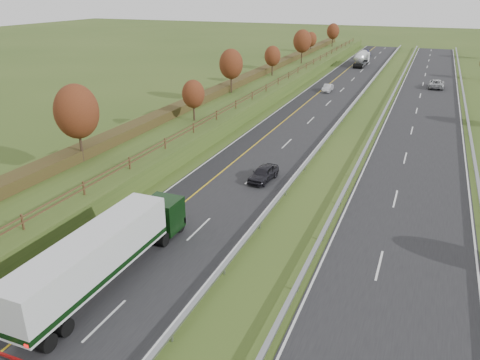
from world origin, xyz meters
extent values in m
plane|color=#374D1B|center=(8.00, 55.00, 0.00)|extent=(400.00, 400.00, 0.00)
cube|color=black|center=(0.00, 60.00, 0.02)|extent=(10.50, 200.00, 0.04)
cube|color=black|center=(16.50, 60.00, 0.02)|extent=(10.50, 200.00, 0.04)
cube|color=black|center=(-3.75, 60.00, 0.02)|extent=(3.00, 200.00, 0.04)
cube|color=silver|center=(-5.05, 60.00, 0.05)|extent=(0.15, 200.00, 0.01)
cube|color=gold|center=(-2.25, 60.00, 0.05)|extent=(0.15, 200.00, 0.01)
cube|color=silver|center=(5.05, 60.00, 0.05)|extent=(0.15, 200.00, 0.01)
cube|color=silver|center=(11.45, 60.00, 0.05)|extent=(0.15, 200.00, 0.01)
cube|color=silver|center=(21.55, 60.00, 0.05)|extent=(0.15, 200.00, 0.01)
cube|color=silver|center=(1.25, 11.00, 0.05)|extent=(0.15, 4.00, 0.01)
cube|color=silver|center=(1.25, 23.00, 0.05)|extent=(0.15, 4.00, 0.01)
cube|color=silver|center=(15.25, 23.00, 0.05)|extent=(0.15, 4.00, 0.01)
cube|color=silver|center=(1.25, 35.00, 0.05)|extent=(0.15, 4.00, 0.01)
cube|color=silver|center=(15.25, 35.00, 0.05)|extent=(0.15, 4.00, 0.01)
cube|color=silver|center=(1.25, 47.00, 0.05)|extent=(0.15, 4.00, 0.01)
cube|color=silver|center=(15.25, 47.00, 0.05)|extent=(0.15, 4.00, 0.01)
cube|color=silver|center=(1.25, 59.00, 0.05)|extent=(0.15, 4.00, 0.01)
cube|color=silver|center=(15.25, 59.00, 0.05)|extent=(0.15, 4.00, 0.01)
cube|color=silver|center=(1.25, 71.00, 0.05)|extent=(0.15, 4.00, 0.01)
cube|color=silver|center=(15.25, 71.00, 0.05)|extent=(0.15, 4.00, 0.01)
cube|color=silver|center=(1.25, 83.00, 0.05)|extent=(0.15, 4.00, 0.01)
cube|color=silver|center=(15.25, 83.00, 0.05)|extent=(0.15, 4.00, 0.01)
cube|color=silver|center=(1.25, 95.00, 0.05)|extent=(0.15, 4.00, 0.01)
cube|color=silver|center=(15.25, 95.00, 0.05)|extent=(0.15, 4.00, 0.01)
cube|color=silver|center=(1.25, 107.00, 0.05)|extent=(0.15, 4.00, 0.01)
cube|color=silver|center=(15.25, 107.00, 0.05)|extent=(0.15, 4.00, 0.01)
cube|color=silver|center=(1.25, 119.00, 0.05)|extent=(0.15, 4.00, 0.01)
cube|color=silver|center=(15.25, 119.00, 0.05)|extent=(0.15, 4.00, 0.01)
cube|color=silver|center=(1.25, 131.00, 0.05)|extent=(0.15, 4.00, 0.01)
cube|color=silver|center=(15.25, 131.00, 0.05)|extent=(0.15, 4.00, 0.01)
cube|color=silver|center=(1.25, 143.00, 0.05)|extent=(0.15, 4.00, 0.01)
cube|color=silver|center=(15.25, 143.00, 0.05)|extent=(0.15, 4.00, 0.01)
cube|color=silver|center=(1.25, 155.00, 0.05)|extent=(0.15, 4.00, 0.01)
cube|color=silver|center=(15.25, 155.00, 0.05)|extent=(0.15, 4.00, 0.01)
cube|color=#374D1B|center=(-13.00, 60.00, 1.00)|extent=(12.00, 200.00, 2.00)
cube|color=#3B3918|center=(-15.00, 60.00, 2.55)|extent=(2.20, 180.00, 1.10)
cube|color=#422B19|center=(-8.50, 60.00, 2.55)|extent=(0.08, 184.00, 0.10)
cube|color=#422B19|center=(-8.50, 60.00, 2.95)|extent=(0.08, 184.00, 0.10)
cube|color=#422B19|center=(-8.50, 15.00, 2.60)|extent=(0.12, 0.12, 1.20)
cube|color=#422B19|center=(-8.50, 21.50, 2.60)|extent=(0.12, 0.12, 1.20)
cube|color=#422B19|center=(-8.50, 28.00, 2.60)|extent=(0.12, 0.12, 1.20)
cube|color=#422B19|center=(-8.50, 34.50, 2.60)|extent=(0.12, 0.12, 1.20)
cube|color=#422B19|center=(-8.50, 41.00, 2.60)|extent=(0.12, 0.12, 1.20)
cube|color=#422B19|center=(-8.50, 47.50, 2.60)|extent=(0.12, 0.12, 1.20)
cube|color=#422B19|center=(-8.50, 54.00, 2.60)|extent=(0.12, 0.12, 1.20)
cube|color=#422B19|center=(-8.50, 60.50, 2.60)|extent=(0.12, 0.12, 1.20)
cube|color=#422B19|center=(-8.50, 67.00, 2.60)|extent=(0.12, 0.12, 1.20)
cube|color=#422B19|center=(-8.50, 73.50, 2.60)|extent=(0.12, 0.12, 1.20)
cube|color=#422B19|center=(-8.50, 80.00, 2.60)|extent=(0.12, 0.12, 1.20)
cube|color=#422B19|center=(-8.50, 86.50, 2.60)|extent=(0.12, 0.12, 1.20)
cube|color=#422B19|center=(-8.50, 93.00, 2.60)|extent=(0.12, 0.12, 1.20)
cube|color=#422B19|center=(-8.50, 99.50, 2.60)|extent=(0.12, 0.12, 1.20)
cube|color=#422B19|center=(-8.50, 106.00, 2.60)|extent=(0.12, 0.12, 1.20)
cube|color=#422B19|center=(-8.50, 112.50, 2.60)|extent=(0.12, 0.12, 1.20)
cube|color=#422B19|center=(-8.50, 119.00, 2.60)|extent=(0.12, 0.12, 1.20)
cube|color=#422B19|center=(-8.50, 125.50, 2.60)|extent=(0.12, 0.12, 1.20)
cube|color=#422B19|center=(-8.50, 132.00, 2.60)|extent=(0.12, 0.12, 1.20)
cube|color=#422B19|center=(-8.50, 138.50, 2.60)|extent=(0.12, 0.12, 1.20)
cube|color=#422B19|center=(-8.50, 145.00, 2.60)|extent=(0.12, 0.12, 1.20)
cube|color=#422B19|center=(-8.50, 151.50, 2.60)|extent=(0.12, 0.12, 1.20)
cube|color=gray|center=(5.70, 60.00, 0.62)|extent=(0.32, 200.00, 0.18)
cube|color=gray|center=(5.70, 11.00, 0.28)|extent=(0.10, 0.14, 0.56)
cube|color=gray|center=(5.70, 18.00, 0.28)|extent=(0.10, 0.14, 0.56)
cube|color=gray|center=(5.70, 25.00, 0.28)|extent=(0.10, 0.14, 0.56)
cube|color=gray|center=(5.70, 32.00, 0.28)|extent=(0.10, 0.14, 0.56)
cube|color=gray|center=(5.70, 39.00, 0.28)|extent=(0.10, 0.14, 0.56)
cube|color=gray|center=(5.70, 46.00, 0.28)|extent=(0.10, 0.14, 0.56)
cube|color=gray|center=(5.70, 53.00, 0.28)|extent=(0.10, 0.14, 0.56)
cube|color=gray|center=(5.70, 60.00, 0.28)|extent=(0.10, 0.14, 0.56)
cube|color=gray|center=(5.70, 67.00, 0.28)|extent=(0.10, 0.14, 0.56)
cube|color=gray|center=(5.70, 74.00, 0.28)|extent=(0.10, 0.14, 0.56)
cube|color=gray|center=(5.70, 81.00, 0.28)|extent=(0.10, 0.14, 0.56)
cube|color=gray|center=(5.70, 88.00, 0.28)|extent=(0.10, 0.14, 0.56)
cube|color=gray|center=(5.70, 95.00, 0.28)|extent=(0.10, 0.14, 0.56)
cube|color=gray|center=(5.70, 102.00, 0.28)|extent=(0.10, 0.14, 0.56)
cube|color=gray|center=(5.70, 109.00, 0.28)|extent=(0.10, 0.14, 0.56)
cube|color=gray|center=(5.70, 116.00, 0.28)|extent=(0.10, 0.14, 0.56)
cube|color=gray|center=(5.70, 123.00, 0.28)|extent=(0.10, 0.14, 0.56)
cube|color=gray|center=(5.70, 130.00, 0.28)|extent=(0.10, 0.14, 0.56)
cube|color=gray|center=(5.70, 137.00, 0.28)|extent=(0.10, 0.14, 0.56)
cube|color=gray|center=(5.70, 144.00, 0.28)|extent=(0.10, 0.14, 0.56)
cube|color=gray|center=(5.70, 151.00, 0.28)|extent=(0.10, 0.14, 0.56)
cube|color=gray|center=(5.70, 158.00, 0.28)|extent=(0.10, 0.14, 0.56)
cube|color=gray|center=(10.80, 60.00, 0.62)|extent=(0.32, 200.00, 0.18)
cube|color=gray|center=(10.80, 18.00, 0.28)|extent=(0.10, 0.14, 0.56)
cube|color=gray|center=(10.80, 25.00, 0.28)|extent=(0.10, 0.14, 0.56)
cube|color=gray|center=(10.80, 32.00, 0.28)|extent=(0.10, 0.14, 0.56)
cube|color=gray|center=(10.80, 39.00, 0.28)|extent=(0.10, 0.14, 0.56)
cube|color=gray|center=(10.80, 46.00, 0.28)|extent=(0.10, 0.14, 0.56)
cube|color=gray|center=(10.80, 53.00, 0.28)|extent=(0.10, 0.14, 0.56)
cube|color=gray|center=(10.80, 60.00, 0.28)|extent=(0.10, 0.14, 0.56)
cube|color=gray|center=(10.80, 67.00, 0.28)|extent=(0.10, 0.14, 0.56)
cube|color=gray|center=(10.80, 74.00, 0.28)|extent=(0.10, 0.14, 0.56)
cube|color=gray|center=(10.80, 81.00, 0.28)|extent=(0.10, 0.14, 0.56)
cube|color=gray|center=(10.80, 88.00, 0.28)|extent=(0.10, 0.14, 0.56)
cube|color=gray|center=(10.80, 95.00, 0.28)|extent=(0.10, 0.14, 0.56)
cube|color=gray|center=(10.80, 102.00, 0.28)|extent=(0.10, 0.14, 0.56)
cube|color=gray|center=(10.80, 109.00, 0.28)|extent=(0.10, 0.14, 0.56)
cube|color=gray|center=(10.80, 116.00, 0.28)|extent=(0.10, 0.14, 0.56)
cube|color=gray|center=(10.80, 123.00, 0.28)|extent=(0.10, 0.14, 0.56)
cube|color=gray|center=(10.80, 130.00, 0.28)|extent=(0.10, 0.14, 0.56)
cube|color=gray|center=(10.80, 137.00, 0.28)|extent=(0.10, 0.14, 0.56)
cube|color=gray|center=(10.80, 144.00, 0.28)|extent=(0.10, 0.14, 0.56)
cube|color=gray|center=(10.80, 151.00, 0.28)|extent=(0.10, 0.14, 0.56)
cube|color=gray|center=(10.80, 158.00, 0.28)|extent=(0.10, 0.14, 0.56)
cube|color=gray|center=(22.30, 60.00, 0.62)|extent=(0.32, 200.00, 0.18)
cube|color=gray|center=(22.30, 46.00, 0.28)|extent=(0.10, 0.14, 0.56)
cube|color=gray|center=(22.30, 60.00, 0.28)|extent=(0.10, 0.14, 0.56)
cube|color=gray|center=(22.30, 74.00, 0.28)|extent=(0.10, 0.14, 0.56)
cube|color=gray|center=(22.30, 88.00, 0.28)|extent=(0.10, 0.14, 0.56)
cube|color=gray|center=(22.30, 102.00, 0.28)|extent=(0.10, 0.14, 0.56)
cube|color=gray|center=(22.30, 116.00, 0.28)|extent=(0.10, 0.14, 0.56)
cube|color=gray|center=(22.30, 130.00, 0.28)|extent=(0.10, 0.14, 0.56)
cube|color=gray|center=(22.30, 144.00, 0.28)|extent=(0.10, 0.14, 0.56)
cube|color=gray|center=(22.30, 158.00, 0.28)|extent=(0.10, 0.14, 0.56)
cylinder|color=#2D2116|center=(-14.00, 28.00, 3.58)|extent=(0.24, 0.24, 3.15)
ellipsoid|color=#502111|center=(-14.00, 28.00, 7.04)|extent=(4.20, 4.20, 5.25)
cylinder|color=#2D2116|center=(-11.00, 46.00, 3.08)|extent=(0.24, 0.24, 2.16)
ellipsoid|color=#502111|center=(-11.00, 46.00, 5.46)|extent=(2.88, 2.88, 3.60)
cylinder|color=#2D2116|center=(-13.50, 64.00, 3.44)|extent=(0.24, 0.24, 2.88)
ellipsoid|color=#502111|center=(-13.50, 64.00, 6.61)|extent=(3.84, 3.84, 4.80)
cylinder|color=#2D2116|center=(-12.50, 82.00, 3.17)|extent=(0.24, 0.24, 2.34)
ellipsoid|color=#502111|center=(-12.50, 82.00, 5.74)|extent=(3.12, 3.12, 3.90)
cylinder|color=#2D2116|center=(-11.50, 100.00, 3.53)|extent=(0.24, 0.24, 3.06)
ellipsoid|color=#502111|center=(-11.50, 100.00, 6.90)|extent=(4.08, 4.08, 5.10)
cylinder|color=#2D2116|center=(-14.00, 118.00, 3.12)|extent=(0.24, 0.24, 2.25)
ellipsoid|color=#502111|center=(-14.00, 118.00, 5.60)|extent=(3.00, 3.00, 3.75)
cylinder|color=#2D2116|center=(-12.00, 136.00, 3.35)|extent=(0.24, 0.24, 2.70)
ellipsoid|color=#502111|center=(-12.00, 136.00, 6.32)|extent=(3.60, 3.60, 4.50)
cube|color=black|center=(-0.86, 21.29, 1.74)|extent=(2.50, 2.40, 2.50)
cube|color=gray|center=(-0.86, 22.39, 0.94)|extent=(2.50, 0.30, 0.50)
cube|color=silver|center=(-0.86, 12.99, 2.70)|extent=(2.55, 13.00, 2.80)
cube|color=black|center=(-0.86, 12.99, 1.65)|extent=(2.58, 13.02, 0.35)
cube|color=maroon|center=(-0.86, 6.39, 0.49)|extent=(2.40, 0.12, 0.14)
cube|color=red|center=(0.19, 6.47, 1.55)|extent=(0.25, 0.06, 0.18)
cylinder|color=black|center=(-0.86, 22.09, 0.56)|extent=(2.20, 1.04, 1.04)
cylinder|color=black|center=(-0.86, 19.69, 0.56)|extent=(2.20, 1.04, 1.04)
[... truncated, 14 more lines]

